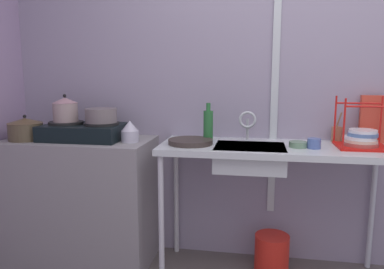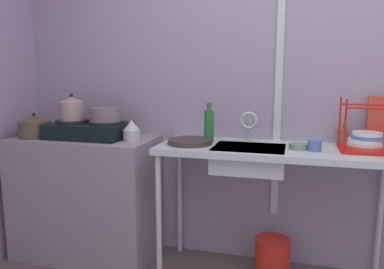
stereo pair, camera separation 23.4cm
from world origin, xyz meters
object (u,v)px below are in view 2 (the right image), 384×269
object	(u,v)px
pot_on_left_burner	(72,108)
utensil_jar	(342,136)
small_bowl_on_drainboard	(298,146)
percolator	(132,131)
faucet	(249,122)
bottle_by_sink	(209,125)
frying_pan	(190,142)
dish_rack	(366,142)
stove	(89,130)
bucket_on_floor	(272,258)
pot_on_right_burner	(105,114)
cup_by_rack	(314,146)
pot_beside_stove	(35,127)
cereal_box	(382,121)
sink_basin	(249,159)

from	to	relation	value
pot_on_left_burner	utensil_jar	distance (m)	1.88
small_bowl_on_drainboard	percolator	bearing A→B (deg)	-179.79
faucet	bottle_by_sink	distance (m)	0.27
pot_on_left_burner	utensil_jar	world-z (taller)	pot_on_left_burner
frying_pan	bottle_by_sink	size ratio (longest dim) A/B	1.12
utensil_jar	dish_rack	bearing A→B (deg)	-60.34
frying_pan	dish_rack	size ratio (longest dim) A/B	0.93
faucet	bottle_by_sink	xyz separation A→B (m)	(-0.26, -0.05, -0.02)
stove	frying_pan	size ratio (longest dim) A/B	1.88
dish_rack	bucket_on_floor	xyz separation A→B (m)	(-0.52, 0.01, -0.82)
pot_on_right_burner	faucet	bearing A→B (deg)	7.05
pot_on_left_burner	stove	bearing A→B (deg)	0.00
cup_by_rack	small_bowl_on_drainboard	distance (m)	0.10
percolator	faucet	xyz separation A→B (m)	(0.78, 0.16, 0.06)
utensil_jar	bucket_on_floor	xyz separation A→B (m)	(-0.41, -0.18, -0.82)
percolator	utensil_jar	world-z (taller)	utensil_jar
pot_beside_stove	faucet	distance (m)	1.54
bottle_by_sink	cereal_box	world-z (taller)	cereal_box
percolator	sink_basin	size ratio (longest dim) A/B	0.33
bottle_by_sink	bucket_on_floor	size ratio (longest dim) A/B	0.97
sink_basin	faucet	bearing A→B (deg)	97.90
faucet	cup_by_rack	world-z (taller)	faucet
pot_beside_stove	bottle_by_sink	world-z (taller)	bottle_by_sink
pot_on_left_burner	bucket_on_floor	distance (m)	1.75
pot_on_right_burner	cereal_box	world-z (taller)	cereal_box
frying_pan	dish_rack	bearing A→B (deg)	3.45
percolator	bottle_by_sink	xyz separation A→B (m)	(0.52, 0.11, 0.04)
bucket_on_floor	pot_on_left_burner	bearing A→B (deg)	-178.85
small_bowl_on_drainboard	bottle_by_sink	bearing A→B (deg)	169.91
sink_basin	dish_rack	bearing A→B (deg)	5.36
cup_by_rack	cereal_box	world-z (taller)	cereal_box
dish_rack	bucket_on_floor	world-z (taller)	dish_rack
sink_basin	cup_by_rack	xyz separation A→B (m)	(0.39, -0.01, 0.11)
pot_on_right_burner	dish_rack	xyz separation A→B (m)	(1.71, 0.02, -0.12)
faucet	dish_rack	world-z (taller)	dish_rack
frying_pan	utensil_jar	world-z (taller)	utensil_jar
dish_rack	cereal_box	size ratio (longest dim) A/B	1.00
stove	utensil_jar	size ratio (longest dim) A/B	2.73
pot_on_right_burner	bottle_by_sink	size ratio (longest dim) A/B	0.82
percolator	dish_rack	world-z (taller)	dish_rack
pot_on_right_burner	pot_beside_stove	bearing A→B (deg)	-170.55
sink_basin	bottle_by_sink	size ratio (longest dim) A/B	1.69
pot_on_right_burner	sink_basin	world-z (taller)	pot_on_right_burner
pot_on_left_burner	utensil_jar	size ratio (longest dim) A/B	0.95
pot_on_right_burner	frying_pan	size ratio (longest dim) A/B	0.74
pot_on_right_burner	stove	bearing A→B (deg)	180.00
percolator	bucket_on_floor	xyz separation A→B (m)	(0.97, 0.06, -0.84)
pot_on_right_burner	bucket_on_floor	world-z (taller)	pot_on_right_burner
percolator	cereal_box	size ratio (longest dim) A/B	0.46
percolator	cereal_box	distance (m)	1.63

